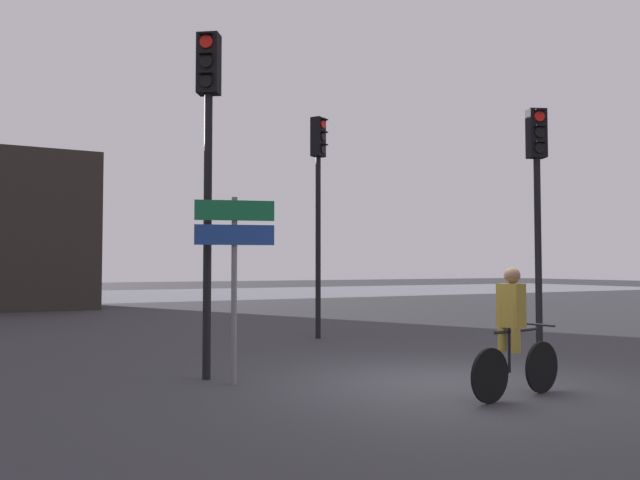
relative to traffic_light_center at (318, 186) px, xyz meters
The scene contains 7 objects.
ground_plane 6.81m from the traffic_light_center, 98.45° to the right, with size 120.00×120.00×0.00m, color #333338.
water_strip 24.23m from the traffic_light_center, 92.06° to the left, with size 80.00×16.00×0.01m, color slate.
traffic_light_center is the anchor object (origin of this frame).
traffic_light_near_right 4.95m from the traffic_light_center, 62.71° to the right, with size 0.39×0.40×4.52m.
traffic_light_near_left 5.39m from the traffic_light_center, 134.41° to the right, with size 0.40×0.42×5.07m.
direction_sign_post 5.94m from the traffic_light_center, 128.72° to the right, with size 1.06×0.34×2.60m.
cyclist 7.39m from the traffic_light_center, 96.38° to the right, with size 1.69×0.49×1.62m.
Camera 1 is at (-5.57, -6.89, 1.63)m, focal length 35.00 mm.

